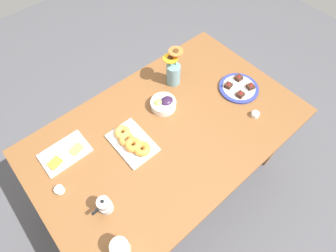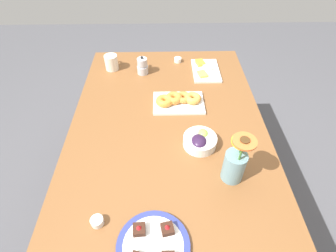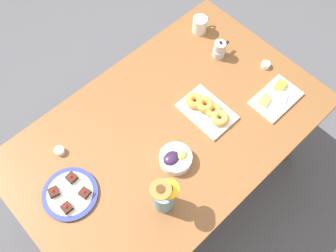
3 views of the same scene
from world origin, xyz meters
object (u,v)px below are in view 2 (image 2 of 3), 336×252
Objects in this scene: grape_bowl at (200,141)px; jam_cup_honey at (97,221)px; coffee_mug at (111,62)px; cheese_platter at (205,70)px; flower_vase at (235,164)px; dessert_plate at (153,246)px; dining_table at (168,143)px; jam_cup_berry at (178,60)px; moka_pot at (142,66)px; croissant_platter at (178,100)px.

grape_bowl is 0.56m from jam_cup_honey.
jam_cup_honey is at bearing -175.63° from coffee_mug.
cheese_platter is 1.13m from jam_cup_honey.
dessert_plate is at bearing 130.95° from flower_vase.
flower_vase is (-0.27, -0.26, 0.18)m from dining_table.
jam_cup_honey is 1.18m from jam_cup_berry.
grape_bowl is 0.69m from moka_pot.
moka_pot is (1.09, 0.09, 0.04)m from dessert_plate.
dining_table is at bearing 173.05° from jam_cup_berry.
jam_cup_honey is at bearing 154.10° from croissant_platter.
moka_pot is at bearing 119.82° from jam_cup_berry.
grape_bowl is 3.28× the size of jam_cup_honey.
cheese_platter is at bearing -9.48° from grape_bowl.
dining_table is 10.15× the size of grape_bowl.
coffee_mug reaches higher than grape_bowl.
grape_bowl is at bearing 32.72° from flower_vase.
dessert_plate reaches higher than jam_cup_berry.
jam_cup_honey is at bearing 149.88° from dining_table.
cheese_platter is at bearing -27.48° from jam_cup_honey.
coffee_mug reaches higher than cheese_platter.
cheese_platter is 0.82m from flower_vase.
flower_vase is 2.15× the size of moka_pot.
dessert_plate is (-1.22, 0.14, -0.00)m from jam_cup_berry.
coffee_mug is 0.46× the size of flower_vase.
coffee_mug is at bearing 100.31° from jam_cup_berry.
coffee_mug is at bearing 75.25° from moka_pot.
jam_cup_berry is (0.75, 0.07, -0.01)m from grape_bowl.
cheese_platter is 1.01× the size of flower_vase.
flower_vase reaches higher than croissant_platter.
croissant_platter is at bearing -9.16° from dessert_plate.
cheese_platter is 5.42× the size of jam_cup_honey.
dessert_plate reaches higher than jam_cup_honey.
croissant_platter is 0.38m from moka_pot.
cheese_platter is at bearing -94.12° from coffee_mug.
dessert_plate is at bearing 163.94° from cheese_platter.
jam_cup_berry is (0.12, 0.17, 0.00)m from cheese_platter.
jam_cup_honey is 0.19× the size of flower_vase.
jam_cup_berry is 1.23m from dessert_plate.
grape_bowl is at bearing -154.48° from moka_pot.
grape_bowl is (-0.09, -0.15, 0.12)m from dining_table.
flower_vase is at bearing -157.63° from croissant_platter.
croissant_platter reaches higher than jam_cup_berry.
coffee_mug is at bearing 36.48° from grape_bowl.
dining_table is 0.25m from croissant_platter.
grape_bowl is 0.51m from dessert_plate.
coffee_mug is at bearing 35.71° from flower_vase.
grape_bowl is at bearing -143.52° from coffee_mug.
croissant_platter is at bearing -25.90° from jam_cup_honey.
croissant_platter is 5.86× the size of jam_cup_honey.
jam_cup_honey is at bearing 152.52° from cheese_platter.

